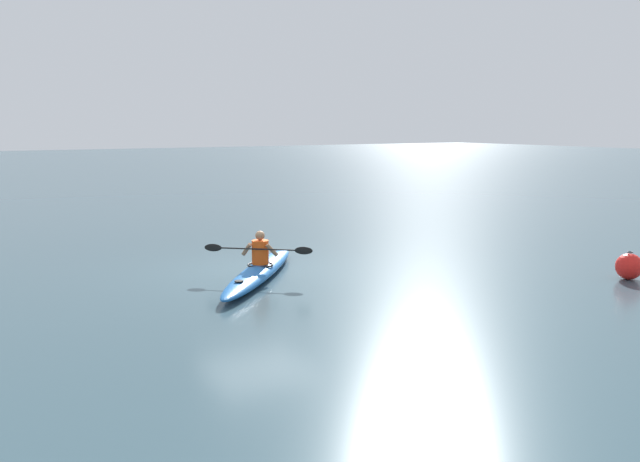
% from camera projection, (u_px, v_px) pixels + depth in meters
% --- Properties ---
extents(ground_plane, '(160.00, 160.00, 0.00)m').
position_uv_depth(ground_plane, '(257.00, 271.00, 15.79)').
color(ground_plane, '#334C56').
extents(kayak, '(3.91, 4.34, 0.31)m').
position_uv_depth(kayak, '(259.00, 271.00, 15.01)').
color(kayak, '#1959A5').
rests_on(kayak, ground).
extents(kayaker, '(1.87, 1.65, 0.75)m').
position_uv_depth(kayaker, '(260.00, 250.00, 15.00)').
color(kayaker, '#E04C14').
rests_on(kayaker, kayak).
extents(mooring_buoy_red_near, '(0.58, 0.58, 0.62)m').
position_uv_depth(mooring_buoy_red_near, '(629.00, 266.00, 14.89)').
color(mooring_buoy_red_near, red).
rests_on(mooring_buoy_red_near, ground).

